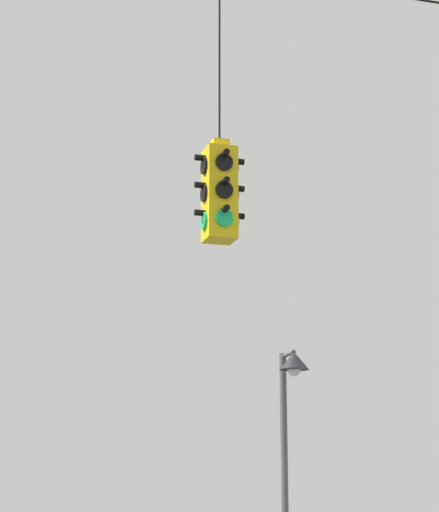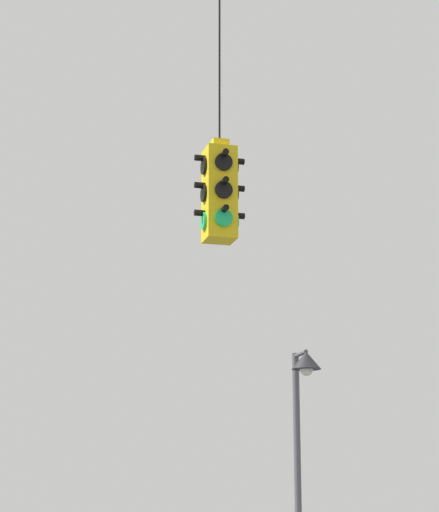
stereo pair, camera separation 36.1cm
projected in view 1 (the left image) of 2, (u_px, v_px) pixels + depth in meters
traffic_light_near_right_pole at (220, 192)px, 11.25m from camera, size 0.58×0.58×3.47m
street_lamp at (290, 412)px, 16.80m from camera, size 0.50×0.86×4.41m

